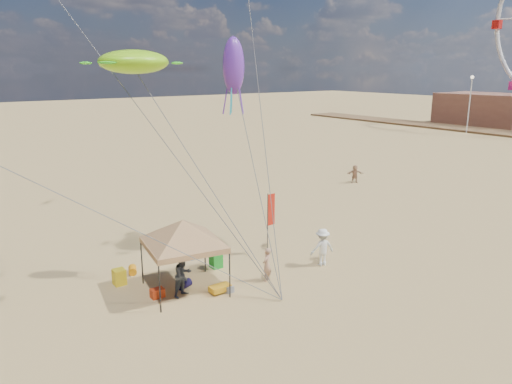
# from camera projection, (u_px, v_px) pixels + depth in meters

# --- Properties ---
(ground) EXTENTS (280.00, 280.00, 0.00)m
(ground) POSITION_uv_depth(u_px,v_px,m) (299.00, 302.00, 19.60)
(ground) COLOR tan
(ground) RESTS_ON ground
(canopy_tent) EXTENTS (5.81, 5.81, 3.64)m
(canopy_tent) POSITION_uv_depth(u_px,v_px,m) (183.00, 223.00, 19.94)
(canopy_tent) COLOR black
(canopy_tent) RESTS_ON ground
(feather_flag) EXTENTS (0.49, 0.07, 3.22)m
(feather_flag) POSITION_uv_depth(u_px,v_px,m) (270.00, 214.00, 24.20)
(feather_flag) COLOR black
(feather_flag) RESTS_ON ground
(cooler_red) EXTENTS (0.54, 0.38, 0.38)m
(cooler_red) POSITION_uv_depth(u_px,v_px,m) (157.00, 293.00, 19.99)
(cooler_red) COLOR red
(cooler_red) RESTS_ON ground
(cooler_blue) EXTENTS (0.54, 0.38, 0.38)m
(cooler_blue) POSITION_uv_depth(u_px,v_px,m) (194.00, 255.00, 24.09)
(cooler_blue) COLOR #1453A9
(cooler_blue) RESTS_ON ground
(bag_navy) EXTENTS (0.69, 0.54, 0.36)m
(bag_navy) POSITION_uv_depth(u_px,v_px,m) (185.00, 284.00, 20.84)
(bag_navy) COLOR #130E3D
(bag_navy) RESTS_ON ground
(bag_orange) EXTENTS (0.54, 0.69, 0.36)m
(bag_orange) POSITION_uv_depth(u_px,v_px,m) (133.00, 270.00, 22.31)
(bag_orange) COLOR orange
(bag_orange) RESTS_ON ground
(chair_green) EXTENTS (0.50, 0.50, 0.70)m
(chair_green) POSITION_uv_depth(u_px,v_px,m) (216.00, 261.00, 22.96)
(chair_green) COLOR #198E23
(chair_green) RESTS_ON ground
(chair_yellow) EXTENTS (0.50, 0.50, 0.70)m
(chair_yellow) POSITION_uv_depth(u_px,v_px,m) (119.00, 277.00, 21.15)
(chair_yellow) COLOR yellow
(chair_yellow) RESTS_ON ground
(crate_grey) EXTENTS (0.34, 0.30, 0.28)m
(crate_grey) POSITION_uv_depth(u_px,v_px,m) (229.00, 289.00, 20.46)
(crate_grey) COLOR gray
(crate_grey) RESTS_ON ground
(beach_cart) EXTENTS (0.90, 0.50, 0.24)m
(beach_cart) POSITION_uv_depth(u_px,v_px,m) (220.00, 288.00, 20.42)
(beach_cart) COLOR orange
(beach_cart) RESTS_ON ground
(person_near_a) EXTENTS (0.67, 0.60, 1.55)m
(person_near_a) POSITION_uv_depth(u_px,v_px,m) (267.00, 265.00, 21.40)
(person_near_a) COLOR tan
(person_near_a) RESTS_ON ground
(person_near_b) EXTENTS (1.05, 0.92, 1.82)m
(person_near_b) POSITION_uv_depth(u_px,v_px,m) (183.00, 275.00, 19.97)
(person_near_b) COLOR #3A434F
(person_near_b) RESTS_ON ground
(person_near_c) EXTENTS (1.32, 0.95, 1.83)m
(person_near_c) POSITION_uv_depth(u_px,v_px,m) (322.00, 247.00, 23.09)
(person_near_c) COLOR white
(person_near_c) RESTS_ON ground
(person_far_c) EXTENTS (1.45, 1.09, 1.52)m
(person_far_c) POSITION_uv_depth(u_px,v_px,m) (355.00, 174.00, 39.97)
(person_far_c) COLOR tan
(person_far_c) RESTS_ON ground
(building_north) EXTENTS (10.00, 14.00, 5.20)m
(building_north) POSITION_uv_depth(u_px,v_px,m) (486.00, 109.00, 80.59)
(building_north) COLOR #8C5947
(building_north) RESTS_ON ground
(lamp_north) EXTENTS (0.50, 0.50, 8.25)m
(lamp_north) POSITION_uv_depth(u_px,v_px,m) (470.00, 95.00, 69.91)
(lamp_north) COLOR silver
(lamp_north) RESTS_ON ground
(turtle_kite) EXTENTS (3.44, 3.01, 0.98)m
(turtle_kite) POSITION_uv_depth(u_px,v_px,m) (134.00, 62.00, 19.98)
(turtle_kite) COLOR #86D913
(turtle_kite) RESTS_ON ground
(squid_kite) EXTENTS (0.92, 0.92, 2.36)m
(squid_kite) POSITION_uv_depth(u_px,v_px,m) (234.00, 66.00, 20.18)
(squid_kite) COLOR #682EB0
(squid_kite) RESTS_ON ground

